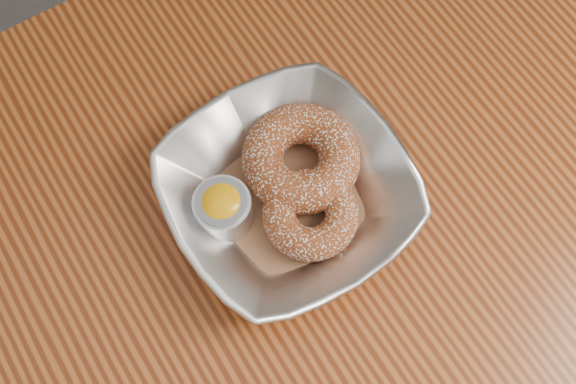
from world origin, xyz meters
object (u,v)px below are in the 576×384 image
donut_back (301,158)px  ramekin (223,209)px  donut_front (311,214)px  serving_bowl (288,193)px  table (237,353)px

donut_back → ramekin: bearing=-176.2°
donut_front → donut_back: bearing=66.6°
serving_bowl → donut_front: (0.01, -0.03, -0.00)m
table → serving_bowl: size_ratio=5.52×
donut_back → ramekin: 0.09m
table → serving_bowl: bearing=35.1°
table → ramekin: ramekin is taller
ramekin → donut_back: bearing=3.8°
table → donut_front: size_ratio=13.78×
serving_bowl → donut_back: serving_bowl is taller
serving_bowl → donut_back: bearing=38.5°
serving_bowl → donut_front: serving_bowl is taller
donut_front → ramekin: ramekin is taller
donut_back → ramekin: ramekin is taller
serving_bowl → donut_back: (0.03, 0.02, 0.00)m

